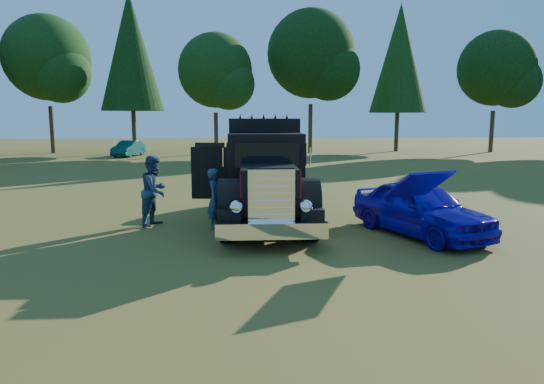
{
  "coord_description": "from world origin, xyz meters",
  "views": [
    {
      "loc": [
        -1.7,
        -11.53,
        3.04
      ],
      "look_at": [
        -0.96,
        1.28,
        1.05
      ],
      "focal_mm": 32.0,
      "sensor_mm": 36.0,
      "label": 1
    }
  ],
  "objects_px": {
    "hotrod_coupe": "(420,208)",
    "distant_teal_car": "(129,148)",
    "spectator_far": "(155,191)",
    "spectator_near": "(215,199)",
    "diamond_t_truck": "(265,179)"
  },
  "relations": [
    {
      "from": "spectator_far",
      "to": "distant_teal_car",
      "type": "xyz_separation_m",
      "value": [
        -6.49,
        24.85,
        -0.38
      ]
    },
    {
      "from": "spectator_far",
      "to": "hotrod_coupe",
      "type": "bearing_deg",
      "value": -80.96
    },
    {
      "from": "spectator_far",
      "to": "distant_teal_car",
      "type": "bearing_deg",
      "value": 36.41
    },
    {
      "from": "spectator_far",
      "to": "diamond_t_truck",
      "type": "bearing_deg",
      "value": -66.19
    },
    {
      "from": "hotrod_coupe",
      "to": "distant_teal_car",
      "type": "bearing_deg",
      "value": 117.14
    },
    {
      "from": "diamond_t_truck",
      "to": "spectator_far",
      "type": "distance_m",
      "value": 3.13
    },
    {
      "from": "spectator_near",
      "to": "distant_teal_car",
      "type": "relative_size",
      "value": 0.45
    },
    {
      "from": "hotrod_coupe",
      "to": "spectator_far",
      "type": "relative_size",
      "value": 2.25
    },
    {
      "from": "distant_teal_car",
      "to": "spectator_far",
      "type": "bearing_deg",
      "value": -63.97
    },
    {
      "from": "hotrod_coupe",
      "to": "distant_teal_car",
      "type": "relative_size",
      "value": 1.2
    },
    {
      "from": "spectator_near",
      "to": "spectator_far",
      "type": "xyz_separation_m",
      "value": [
        -1.72,
        0.53,
        0.16
      ]
    },
    {
      "from": "diamond_t_truck",
      "to": "distant_teal_car",
      "type": "relative_size",
      "value": 1.92
    },
    {
      "from": "hotrod_coupe",
      "to": "distant_teal_car",
      "type": "distance_m",
      "value": 29.71
    },
    {
      "from": "hotrod_coupe",
      "to": "spectator_far",
      "type": "xyz_separation_m",
      "value": [
        -7.06,
        1.6,
        0.29
      ]
    },
    {
      "from": "spectator_far",
      "to": "distant_teal_car",
      "type": "height_order",
      "value": "spectator_far"
    }
  ]
}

